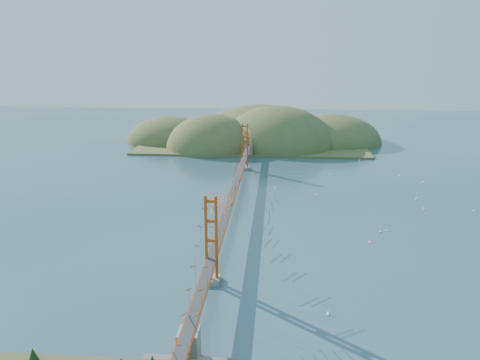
{
  "coord_description": "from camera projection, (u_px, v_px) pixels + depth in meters",
  "views": [
    {
      "loc": [
        7.99,
        -84.22,
        28.75
      ],
      "look_at": [
        1.19,
        0.0,
        5.5
      ],
      "focal_mm": 35.0,
      "sensor_mm": 36.0,
      "label": 1
    }
  ],
  "objects": [
    {
      "name": "sailboat_12",
      "position": [
        330.0,
        175.0,
        112.59
      ],
      "size": [
        0.52,
        0.43,
        0.6
      ],
      "color": "white",
      "rests_on": "ground"
    },
    {
      "name": "sailboat_15",
      "position": [
        359.0,
        161.0,
        127.06
      ],
      "size": [
        0.61,
        0.61,
        0.64
      ],
      "color": "white",
      "rests_on": "ground"
    },
    {
      "name": "sailboat_16",
      "position": [
        353.0,
        193.0,
        97.76
      ],
      "size": [
        0.54,
        0.5,
        0.61
      ],
      "color": "white",
      "rests_on": "ground"
    },
    {
      "name": "bridge",
      "position": [
        234.0,
        172.0,
        87.5
      ],
      "size": [
        2.2,
        94.4,
        12.0
      ],
      "color": "gray",
      "rests_on": "ground"
    },
    {
      "name": "sailboat_14",
      "position": [
        380.0,
        231.0,
        77.01
      ],
      "size": [
        0.67,
        0.67,
        0.71
      ],
      "color": "white",
      "rests_on": "ground"
    },
    {
      "name": "far_headlands",
      "position": [
        260.0,
        141.0,
        154.86
      ],
      "size": [
        84.0,
        58.0,
        25.0
      ],
      "color": "brown",
      "rests_on": "ground"
    },
    {
      "name": "sailboat_11",
      "position": [
        474.0,
        210.0,
        87.33
      ],
      "size": [
        0.53,
        0.53,
        0.56
      ],
      "color": "white",
      "rests_on": "ground"
    },
    {
      "name": "sailboat_5",
      "position": [
        416.0,
        198.0,
        94.37
      ],
      "size": [
        0.6,
        0.66,
        0.75
      ],
      "color": "white",
      "rests_on": "ground"
    },
    {
      "name": "sailboat_extra_0",
      "position": [
        275.0,
        188.0,
        101.53
      ],
      "size": [
        0.55,
        0.51,
        0.61
      ],
      "color": "white",
      "rests_on": "ground"
    },
    {
      "name": "sailboat_4",
      "position": [
        424.0,
        209.0,
        87.9
      ],
      "size": [
        0.6,
        0.6,
        0.64
      ],
      "color": "white",
      "rests_on": "ground"
    },
    {
      "name": "sailboat_2",
      "position": [
        387.0,
        230.0,
        77.61
      ],
      "size": [
        0.54,
        0.51,
        0.61
      ],
      "color": "white",
      "rests_on": "ground"
    },
    {
      "name": "ground",
      "position": [
        234.0,
        208.0,
        89.18
      ],
      "size": [
        320.0,
        320.0,
        0.0
      ],
      "primitive_type": "plane",
      "color": "#304E60",
      "rests_on": "ground"
    },
    {
      "name": "sailboat_17",
      "position": [
        399.0,
        176.0,
        111.49
      ],
      "size": [
        0.53,
        0.49,
        0.6
      ],
      "color": "white",
      "rests_on": "ground"
    },
    {
      "name": "sailboat_10",
      "position": [
        328.0,
        313.0,
        52.95
      ],
      "size": [
        0.51,
        0.62,
        0.73
      ],
      "color": "white",
      "rests_on": "ground"
    },
    {
      "name": "sailboat_0",
      "position": [
        370.0,
        241.0,
        73.02
      ],
      "size": [
        0.5,
        0.53,
        0.6
      ],
      "color": "white",
      "rests_on": "ground"
    },
    {
      "name": "sailboat_3",
      "position": [
        317.0,
        194.0,
        96.99
      ],
      "size": [
        0.7,
        0.7,
        0.73
      ],
      "color": "white",
      "rests_on": "ground"
    },
    {
      "name": "sailboat_8",
      "position": [
        423.0,
        182.0,
        105.82
      ],
      "size": [
        0.56,
        0.46,
        0.65
      ],
      "color": "white",
      "rests_on": "ground"
    }
  ]
}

